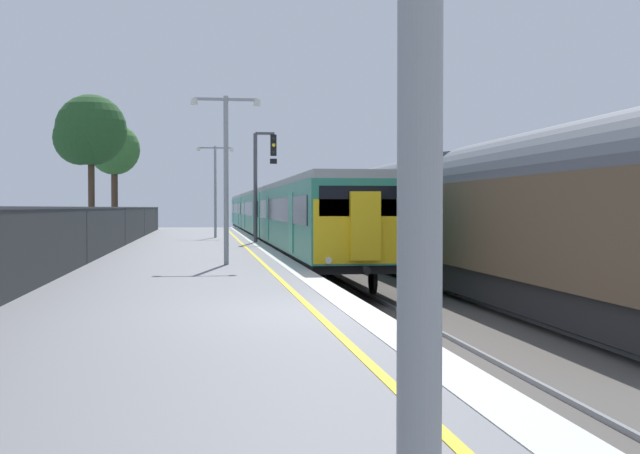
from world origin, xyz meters
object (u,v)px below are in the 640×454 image
Objects in this scene: background_tree_centre at (88,133)px; commuter_train_at_platform at (271,213)px; platform_lamp_mid at (226,163)px; freight_train_adjacent_track at (365,212)px; platform_lamp_far at (215,183)px; background_tree_left at (113,152)px; signal_gantry at (261,174)px.

commuter_train_at_platform is at bearing 53.23° from background_tree_centre.
freight_train_adjacent_track is at bearing 66.25° from platform_lamp_mid.
freight_train_adjacent_track is at bearing -28.58° from platform_lamp_far.
platform_lamp_mid is 24.63m from background_tree_left.
signal_gantry is 8.08m from background_tree_centre.
background_tree_left is at bearing 103.42° from platform_lamp_mid.
signal_gantry is at bearing 82.08° from platform_lamp_mid.
platform_lamp_far is at bearing -25.21° from background_tree_left.
platform_lamp_mid is at bearing -97.43° from commuter_train_at_platform.
background_tree_left is at bearing 130.06° from signal_gantry.
platform_lamp_far is at bearing 90.00° from platform_lamp_mid.
background_tree_centre is (-13.36, -2.59, 3.60)m from freight_train_adjacent_track.
background_tree_left is (-13.23, 6.78, 3.38)m from freight_train_adjacent_track.
commuter_train_at_platform is 10.37m from background_tree_left.
freight_train_adjacent_track is 14.07m from background_tree_centre.
commuter_train_at_platform is 27.30m from platform_lamp_mid.
background_tree_left reaches higher than platform_lamp_far.
background_tree_centre reaches higher than freight_train_adjacent_track.
platform_lamp_mid is at bearing -76.58° from background_tree_left.
signal_gantry reaches higher than platform_lamp_far.
platform_lamp_far is at bearing 48.97° from background_tree_centre.
background_tree_left reaches higher than signal_gantry.
background_tree_left reaches higher than commuter_train_at_platform.
signal_gantry reaches higher than commuter_train_at_platform.
commuter_train_at_platform is 7.02m from platform_lamp_far.
background_tree_centre is at bearing 111.88° from platform_lamp_mid.
signal_gantry reaches higher than freight_train_adjacent_track.
signal_gantry is 14.83m from platform_lamp_mid.
signal_gantry is 1.07× the size of platform_lamp_mid.
platform_lamp_mid reaches higher than freight_train_adjacent_track.
background_tree_left is at bearing 154.79° from platform_lamp_far.
commuter_train_at_platform is at bearing 111.98° from freight_train_adjacent_track.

